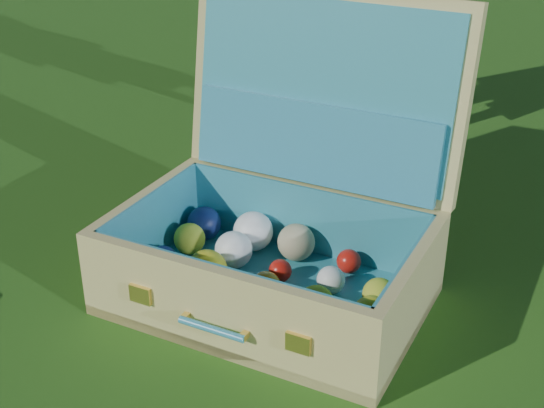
{
  "coord_description": "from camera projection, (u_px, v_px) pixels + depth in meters",
  "views": [
    {
      "loc": [
        0.2,
        -1.35,
        0.89
      ],
      "look_at": [
        0.08,
        0.03,
        0.19
      ],
      "focal_mm": 50.0,
      "sensor_mm": 36.0,
      "label": 1
    }
  ],
  "objects": [
    {
      "name": "suitcase",
      "position": [
        286.0,
        212.0,
        1.56
      ],
      "size": [
        0.77,
        0.71,
        0.59
      ],
      "rotation": [
        0.0,
        0.0,
        -0.38
      ],
      "color": "#D7C773",
      "rests_on": "ground"
    },
    {
      "name": "ground",
      "position": [
        235.0,
        287.0,
        1.62
      ],
      "size": [
        60.0,
        60.0,
        0.0
      ],
      "primitive_type": "plane",
      "color": "#215114",
      "rests_on": "ground"
    }
  ]
}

